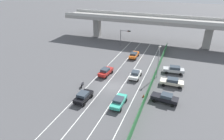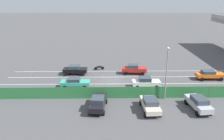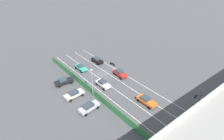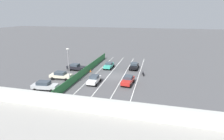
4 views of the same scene
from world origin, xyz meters
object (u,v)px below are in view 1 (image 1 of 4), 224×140
(motorcycle, at_px, (82,85))
(traffic_light, at_px, (124,35))
(car_sedan_red, at_px, (106,71))
(parked_sedan_cream, at_px, (172,82))
(parked_wagon_silver, at_px, (174,69))
(car_taxi_orange, at_px, (134,55))
(car_taxi_teal, at_px, (119,101))
(car_sedan_black, at_px, (83,96))
(street_lamp, at_px, (159,59))
(parked_sedan_dark, at_px, (165,98))
(car_sedan_white, at_px, (136,74))
(traffic_cone, at_px, (144,96))

(motorcycle, xyz_separation_m, traffic_light, (0.06, 26.94, 3.29))
(traffic_light, bearing_deg, car_sedan_red, -83.42)
(parked_sedan_cream, relative_size, traffic_light, 0.88)
(parked_wagon_silver, bearing_deg, car_taxi_orange, 151.59)
(car_taxi_teal, distance_m, parked_wagon_silver, 17.92)
(car_taxi_orange, distance_m, car_sedan_red, 12.81)
(car_sedan_red, distance_m, parked_wagon_silver, 15.55)
(car_taxi_teal, distance_m, traffic_light, 31.72)
(car_sedan_black, xyz_separation_m, car_taxi_orange, (3.03, 22.98, -0.04))
(street_lamp, bearing_deg, car_taxi_orange, 129.52)
(parked_sedan_dark, bearing_deg, parked_sedan_cream, 84.81)
(car_sedan_red, height_order, street_lamp, street_lamp)
(car_sedan_white, height_order, traffic_light, traffic_light)
(car_taxi_orange, height_order, street_lamp, street_lamp)
(traffic_light, height_order, street_lamp, street_lamp)
(motorcycle, bearing_deg, car_sedan_white, 39.65)
(car_sedan_black, height_order, motorcycle, car_sedan_black)
(parked_sedan_dark, bearing_deg, motorcycle, -178.45)
(car_sedan_white, height_order, car_taxi_teal, car_sedan_white)
(motorcycle, relative_size, parked_sedan_dark, 0.40)
(car_sedan_white, bearing_deg, traffic_cone, -63.86)
(car_sedan_black, relative_size, traffic_cone, 6.75)
(car_taxi_orange, distance_m, traffic_cone, 19.29)
(traffic_light, distance_m, street_lamp, 21.97)
(car_sedan_red, relative_size, motorcycle, 2.35)
(parked_sedan_dark, xyz_separation_m, parked_wagon_silver, (0.41, 12.39, 0.03))
(car_sedan_red, bearing_deg, traffic_cone, -29.65)
(motorcycle, bearing_deg, parked_wagon_silver, 37.73)
(motorcycle, height_order, parked_wagon_silver, parked_wagon_silver)
(car_taxi_teal, height_order, parked_wagon_silver, parked_wagon_silver)
(traffic_cone, bearing_deg, traffic_light, 115.12)
(motorcycle, distance_m, parked_wagon_silver, 20.96)
(car_taxi_orange, height_order, parked_sedan_dark, parked_sedan_dark)
(parked_sedan_cream, relative_size, parked_wagon_silver, 0.97)
(car_sedan_red, xyz_separation_m, motorcycle, (-2.43, -6.35, -0.47))
(car_taxi_teal, relative_size, traffic_cone, 7.01)
(car_taxi_orange, xyz_separation_m, parked_sedan_dark, (10.56, -18.32, 0.06))
(car_sedan_white, xyz_separation_m, traffic_light, (-8.97, 19.45, 2.85))
(car_sedan_red, height_order, motorcycle, car_sedan_red)
(traffic_light, xyz_separation_m, traffic_cone, (12.30, -26.24, -3.45))
(car_taxi_teal, height_order, traffic_light, traffic_light)
(car_sedan_black, relative_size, car_sedan_red, 0.95)
(car_taxi_orange, bearing_deg, parked_sedan_cream, -46.95)
(car_sedan_black, height_order, car_sedan_white, car_sedan_white)
(car_taxi_orange, xyz_separation_m, traffic_light, (-5.55, 8.18, 2.88))
(parked_wagon_silver, distance_m, street_lamp, 5.84)
(car_sedan_black, distance_m, car_taxi_orange, 23.18)
(street_lamp, bearing_deg, motorcycle, -144.68)
(car_sedan_white, bearing_deg, car_sedan_black, -118.86)
(car_sedan_red, height_order, traffic_cone, car_sedan_red)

